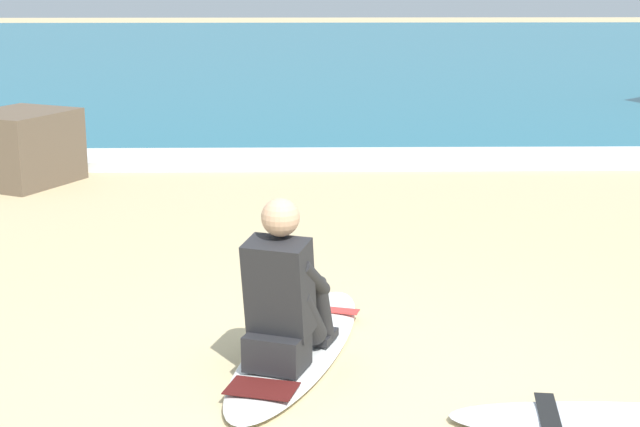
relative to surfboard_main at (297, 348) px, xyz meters
The scene contains 6 objects.
ground_plane 0.74m from the surfboard_main, 64.64° to the right, with size 80.00×80.00×0.00m, color #CCB584.
sea 19.41m from the surfboard_main, 89.07° to the left, with size 80.00×28.00×0.10m, color teal.
breaking_foam 5.71m from the surfboard_main, 86.84° to the left, with size 80.00×0.90×0.11m, color white.
surfboard_main is the anchor object (origin of this frame).
surfer_seated 0.48m from the surfboard_main, 103.87° to the right, with size 0.56×0.77×0.95m.
shoreline_rock 5.55m from the surfboard_main, 121.72° to the left, with size 0.88×1.03×0.76m, color brown.
Camera 1 is at (-0.28, -4.69, 2.22)m, focal length 54.36 mm.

